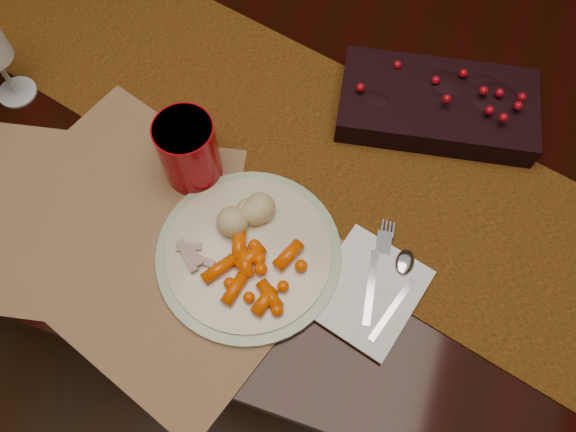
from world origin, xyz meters
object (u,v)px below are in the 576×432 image
(red_cup, at_px, (189,151))
(baby_carrots, at_px, (257,268))
(mashed_potatoes, at_px, (243,210))
(napkin, at_px, (368,291))
(turkey_shreds, at_px, (196,251))
(centerpiece, at_px, (438,103))
(dinner_plate, at_px, (249,254))
(dining_table, at_px, (320,199))
(placemat_main, at_px, (149,242))

(red_cup, bearing_deg, baby_carrots, -39.87)
(mashed_potatoes, distance_m, napkin, 0.21)
(turkey_shreds, bearing_deg, centerpiece, 52.98)
(baby_carrots, height_order, red_cup, red_cup)
(dinner_plate, distance_m, mashed_potatoes, 0.06)
(dining_table, height_order, turkey_shreds, turkey_shreds)
(placemat_main, height_order, napkin, napkin)
(dinner_plate, distance_m, baby_carrots, 0.04)
(centerpiece, distance_m, turkey_shreds, 0.44)
(baby_carrots, distance_m, turkey_shreds, 0.09)
(dinner_plate, bearing_deg, napkin, 1.15)
(placemat_main, xyz_separation_m, mashed_potatoes, (0.12, 0.08, 0.04))
(napkin, bearing_deg, red_cup, 177.21)
(dining_table, height_order, placemat_main, placemat_main)
(dining_table, xyz_separation_m, dinner_plate, (-0.03, -0.31, 0.39))
(turkey_shreds, xyz_separation_m, red_cup, (-0.06, 0.13, 0.04))
(centerpiece, height_order, turkey_shreds, centerpiece)
(placemat_main, relative_size, napkin, 3.07)
(mashed_potatoes, xyz_separation_m, turkey_shreds, (-0.04, -0.07, -0.02))
(napkin, distance_m, red_cup, 0.33)
(mashed_potatoes, bearing_deg, centerpiece, 51.46)
(baby_carrots, relative_size, napkin, 0.77)
(dinner_plate, bearing_deg, centerpiece, 58.93)
(placemat_main, xyz_separation_m, red_cup, (0.02, 0.13, 0.06))
(dinner_plate, relative_size, red_cup, 2.24)
(dinner_plate, distance_m, red_cup, 0.17)
(dining_table, distance_m, dinner_plate, 0.50)
(dinner_plate, bearing_deg, placemat_main, -169.55)
(centerpiece, height_order, mashed_potatoes, mashed_potatoes)
(dinner_plate, distance_m, napkin, 0.18)
(centerpiece, relative_size, mashed_potatoes, 3.58)
(turkey_shreds, bearing_deg, placemat_main, -178.65)
(baby_carrots, xyz_separation_m, red_cup, (-0.15, 0.13, 0.03))
(centerpiece, height_order, red_cup, red_cup)
(red_cup, bearing_deg, dinner_plate, -38.85)
(dining_table, height_order, mashed_potatoes, mashed_potatoes)
(dining_table, relative_size, napkin, 11.63)
(baby_carrots, bearing_deg, red_cup, 140.13)
(turkey_shreds, relative_size, red_cup, 0.59)
(mashed_potatoes, distance_m, red_cup, 0.12)
(dining_table, bearing_deg, red_cup, -127.72)
(centerpiece, relative_size, turkey_shreds, 4.42)
(dinner_plate, relative_size, turkey_shreds, 3.82)
(turkey_shreds, bearing_deg, dining_table, 73.41)
(napkin, bearing_deg, baby_carrots, -154.98)
(centerpiece, bearing_deg, dining_table, -173.00)
(dinner_plate, height_order, baby_carrots, baby_carrots)
(dinner_plate, distance_m, turkey_shreds, 0.07)
(baby_carrots, relative_size, mashed_potatoes, 1.39)
(turkey_shreds, bearing_deg, red_cup, 114.80)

